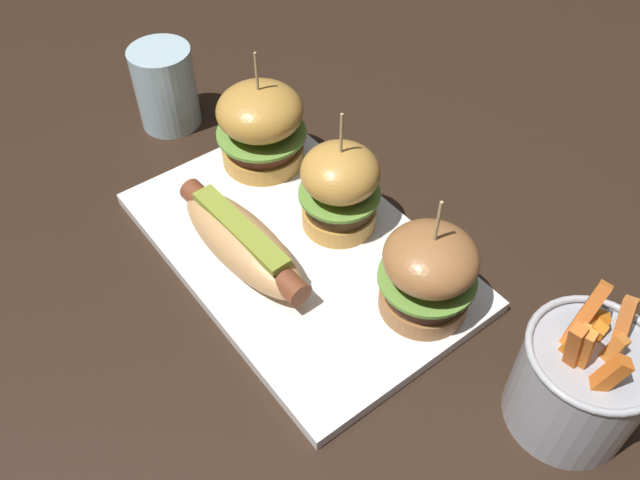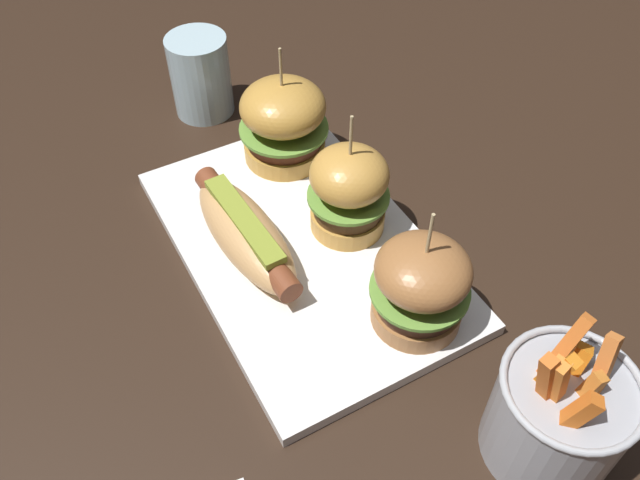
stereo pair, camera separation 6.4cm
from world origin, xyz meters
name	(u,v)px [view 1 (the left image)]	position (x,y,z in m)	size (l,w,h in m)	color
ground_plane	(299,254)	(0.00, 0.00, 0.00)	(3.00, 3.00, 0.00)	black
platter_main	(299,249)	(0.00, 0.00, 0.01)	(0.37, 0.24, 0.01)	white
hot_dog	(242,241)	(-0.02, -0.05, 0.04)	(0.19, 0.07, 0.05)	tan
slider_left	(261,126)	(-0.14, 0.05, 0.06)	(0.10, 0.10, 0.14)	gold
slider_center	(342,190)	(0.00, 0.05, 0.06)	(0.09, 0.09, 0.14)	gold
slider_right	(428,273)	(0.14, 0.05, 0.06)	(0.09, 0.09, 0.14)	#A76C3B
fries_bucket	(579,382)	(0.29, 0.07, 0.05)	(0.11, 0.11, 0.15)	#A8AAB2
water_glass	(166,87)	(-0.28, 0.01, 0.05)	(0.08, 0.08, 0.10)	silver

